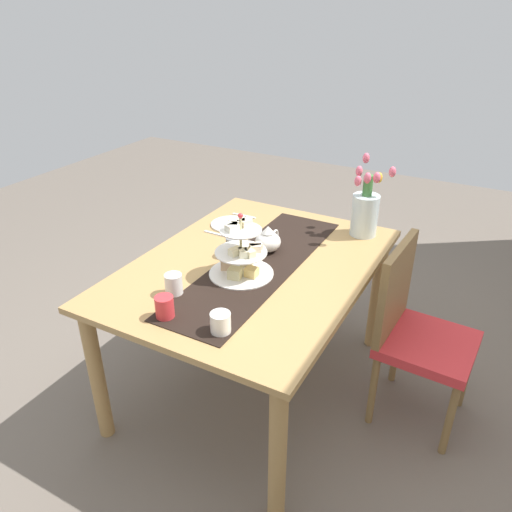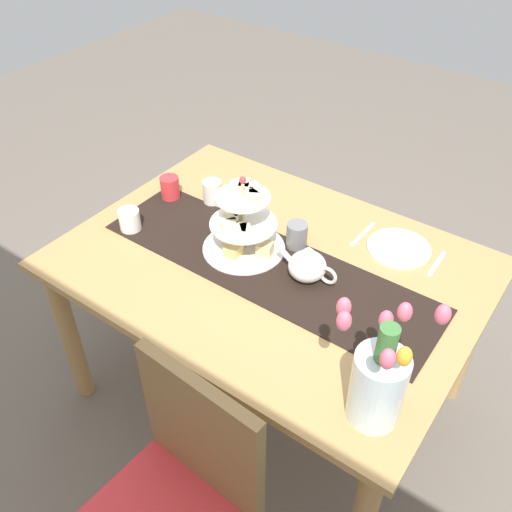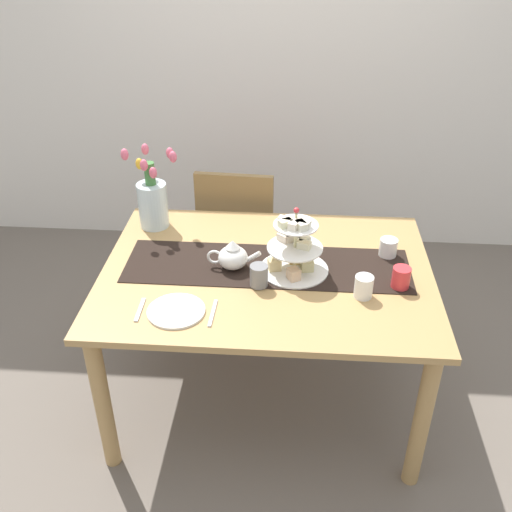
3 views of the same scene
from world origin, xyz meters
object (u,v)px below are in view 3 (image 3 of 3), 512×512
object	(u,v)px
dining_table	(267,289)
cream_jug	(388,248)
mug_orange	(401,278)
dinner_plate_left	(176,311)
knife_left	(213,313)
fork_left	(140,310)
tulip_vase	(153,199)
mug_white_text	(364,287)
mug_grey	(259,276)
teapot	(233,257)
tiered_cake_stand	(294,250)
chair_left	(238,232)

from	to	relation	value
dining_table	cream_jug	size ratio (longest dim) A/B	16.97
mug_orange	dinner_plate_left	bearing A→B (deg)	-165.33
dinner_plate_left	mug_orange	world-z (taller)	mug_orange
knife_left	fork_left	bearing A→B (deg)	180.00
tulip_vase	mug_orange	xyz separation A→B (m)	(1.14, -0.45, -0.10)
mug_white_text	mug_orange	distance (m)	0.18
mug_grey	mug_orange	size ratio (longest dim) A/B	1.00
teapot	cream_jug	size ratio (longest dim) A/B	2.80
dining_table	mug_grey	xyz separation A→B (m)	(-0.03, -0.13, 0.15)
dinner_plate_left	mug_orange	distance (m)	0.93
dinner_plate_left	mug_orange	xyz separation A→B (m)	(0.90, 0.24, 0.04)
tiered_cake_stand	mug_orange	size ratio (longest dim) A/B	3.20
mug_white_text	mug_orange	world-z (taller)	same
fork_left	knife_left	world-z (taller)	same
knife_left	mug_orange	size ratio (longest dim) A/B	1.79
dining_table	chair_left	size ratio (longest dim) A/B	1.59
tulip_vase	mug_white_text	xyz separation A→B (m)	(0.98, -0.53, -0.10)
teapot	mug_white_text	distance (m)	0.58
mug_grey	mug_white_text	xyz separation A→B (m)	(0.43, -0.04, -0.00)
tiered_cake_stand	fork_left	xyz separation A→B (m)	(-0.60, -0.33, -0.10)
tulip_vase	mug_orange	world-z (taller)	tulip_vase
dining_table	fork_left	size ratio (longest dim) A/B	9.62
dinner_plate_left	mug_white_text	xyz separation A→B (m)	(0.74, 0.16, 0.04)
teapot	tiered_cake_stand	bearing A→B (deg)	0.02
dining_table	tulip_vase	size ratio (longest dim) A/B	3.43
tiered_cake_stand	mug_white_text	distance (m)	0.34
dining_table	fork_left	xyz separation A→B (m)	(-0.48, -0.33, 0.11)
mug_orange	knife_left	bearing A→B (deg)	-162.67
tiered_cake_stand	dining_table	bearing A→B (deg)	-179.95
knife_left	teapot	bearing A→B (deg)	82.49
fork_left	teapot	bearing A→B (deg)	44.77
chair_left	cream_jug	xyz separation A→B (m)	(0.75, -0.61, 0.29)
teapot	tulip_vase	world-z (taller)	tulip_vase
teapot	tulip_vase	distance (m)	0.56
mug_grey	chair_left	bearing A→B (deg)	101.48
knife_left	dining_table	bearing A→B (deg)	59.65
fork_left	mug_grey	world-z (taller)	mug_grey
dining_table	dinner_plate_left	distance (m)	0.49
dinner_plate_left	mug_grey	size ratio (longest dim) A/B	2.42
tulip_vase	dinner_plate_left	size ratio (longest dim) A/B	1.83
teapot	mug_orange	bearing A→B (deg)	-7.62
chair_left	teapot	size ratio (longest dim) A/B	3.82
tulip_vase	knife_left	world-z (taller)	tulip_vase
tiered_cake_stand	mug_orange	xyz separation A→B (m)	(0.45, -0.10, -0.06)
tulip_vase	cream_jug	distance (m)	1.14
fork_left	mug_white_text	bearing A→B (deg)	10.24
fork_left	knife_left	bearing A→B (deg)	0.00
dinner_plate_left	mug_grey	distance (m)	0.38
cream_jug	tiered_cake_stand	bearing A→B (deg)	-160.07
teapot	cream_jug	distance (m)	0.71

